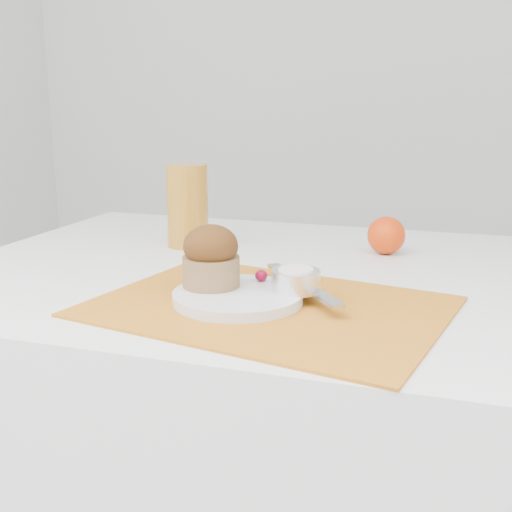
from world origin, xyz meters
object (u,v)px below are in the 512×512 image
(plate, at_px, (238,297))
(orange, at_px, (386,235))
(juice_glass, at_px, (187,206))
(muffin, at_px, (211,257))
(table, at_px, (303,476))

(plate, xyz_separation_m, orange, (0.16, 0.36, 0.02))
(orange, bearing_deg, plate, -113.39)
(juice_glass, distance_m, muffin, 0.34)
(table, bearing_deg, orange, 57.64)
(table, height_order, muffin, muffin)
(juice_glass, bearing_deg, plate, -55.69)
(plate, bearing_deg, juice_glass, 124.31)
(orange, distance_m, muffin, 0.40)
(orange, bearing_deg, table, -122.36)
(juice_glass, height_order, muffin, juice_glass)
(juice_glass, bearing_deg, muffin, -60.59)
(table, bearing_deg, muffin, -117.98)
(orange, height_order, juice_glass, juice_glass)
(orange, relative_size, muffin, 0.66)
(juice_glass, relative_size, muffin, 1.51)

